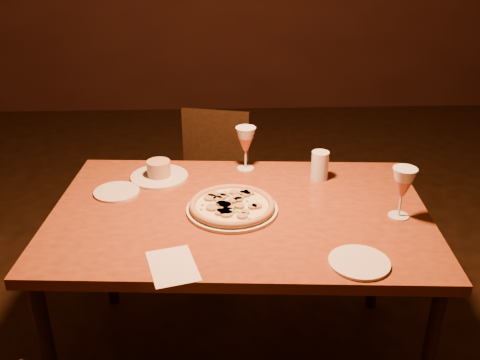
{
  "coord_description": "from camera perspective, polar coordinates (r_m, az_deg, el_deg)",
  "views": [
    {
      "loc": [
        -0.14,
        -1.75,
        1.72
      ],
      "look_at": [
        -0.06,
        0.05,
        0.85
      ],
      "focal_mm": 40.0,
      "sensor_mm": 36.0,
      "label": 1
    }
  ],
  "objects": [
    {
      "name": "menu_card",
      "position": [
        1.71,
        -7.2,
        -9.08
      ],
      "size": [
        0.19,
        0.24,
        0.0
      ],
      "primitive_type": "cube",
      "rotation": [
        0.0,
        0.0,
        0.27
      ],
      "color": "beige",
      "rests_on": "dining_table"
    },
    {
      "name": "dining_table",
      "position": [
        2.04,
        -0.03,
        -4.84
      ],
      "size": [
        1.46,
        1.0,
        0.75
      ],
      "rotation": [
        0.0,
        0.0,
        -0.07
      ],
      "color": "brown",
      "rests_on": "floor"
    },
    {
      "name": "wine_glass_right",
      "position": [
        2.0,
        16.88,
        -1.32
      ],
      "size": [
        0.09,
        0.09,
        0.19
      ],
      "primitive_type": null,
      "color": "#C06D50",
      "rests_on": "dining_table"
    },
    {
      "name": "chair_far",
      "position": [
        2.99,
        -3.05,
        0.45
      ],
      "size": [
        0.46,
        0.46,
        0.79
      ],
      "rotation": [
        0.0,
        0.0,
        -0.24
      ],
      "color": "black",
      "rests_on": "floor"
    },
    {
      "name": "side_plate_near",
      "position": [
        1.74,
        12.6,
        -8.57
      ],
      "size": [
        0.19,
        0.19,
        0.01
      ],
      "primitive_type": "cylinder",
      "color": "silver",
      "rests_on": "dining_table"
    },
    {
      "name": "ramekin_saucer",
      "position": [
        2.27,
        -8.63,
        0.8
      ],
      "size": [
        0.24,
        0.24,
        0.08
      ],
      "color": "silver",
      "rests_on": "dining_table"
    },
    {
      "name": "floor",
      "position": [
        2.46,
        1.44,
        -18.69
      ],
      "size": [
        7.0,
        7.0,
        0.0
      ],
      "primitive_type": "plane",
      "color": "#321E10",
      "rests_on": "ground"
    },
    {
      "name": "pizza_plate",
      "position": [
        1.99,
        -0.86,
        -2.79
      ],
      "size": [
        0.34,
        0.34,
        0.04
      ],
      "color": "silver",
      "rests_on": "dining_table"
    },
    {
      "name": "wine_glass_far",
      "position": [
        2.3,
        0.6,
        3.38
      ],
      "size": [
        0.09,
        0.09,
        0.19
      ],
      "primitive_type": null,
      "color": "#C06D50",
      "rests_on": "dining_table"
    },
    {
      "name": "side_plate_left",
      "position": [
        2.18,
        -13.02,
        -1.24
      ],
      "size": [
        0.18,
        0.18,
        0.01
      ],
      "primitive_type": "cylinder",
      "color": "silver",
      "rests_on": "dining_table"
    },
    {
      "name": "water_tumbler",
      "position": [
        2.25,
        8.51,
        1.55
      ],
      "size": [
        0.07,
        0.07,
        0.12
      ],
      "primitive_type": "cylinder",
      "color": "silver",
      "rests_on": "dining_table"
    }
  ]
}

